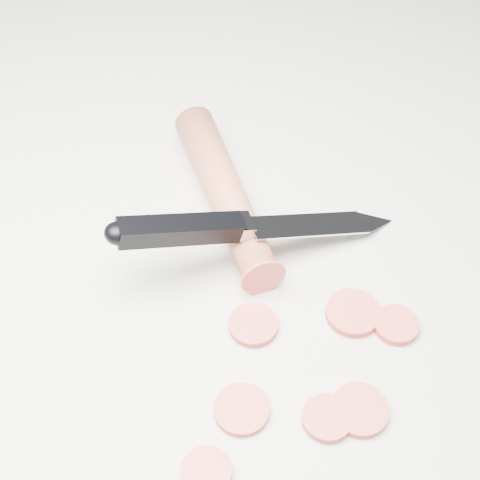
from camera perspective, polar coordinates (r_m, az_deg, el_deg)
ground at (r=0.51m, az=-0.18°, el=-3.45°), size 2.40×2.40×0.00m
carrot at (r=0.55m, az=-1.29°, el=4.14°), size 0.08×0.19×0.03m
carrot_slice_0 at (r=0.43m, az=-2.88°, el=-19.13°), size 0.03×0.03×0.01m
carrot_slice_1 at (r=0.45m, az=0.14°, el=-14.26°), size 0.04×0.04×0.01m
carrot_slice_2 at (r=0.49m, az=9.61°, el=-6.16°), size 0.04×0.04×0.01m
carrot_slice_3 at (r=0.45m, az=7.43°, el=-14.86°), size 0.03×0.03×0.01m
carrot_slice_4 at (r=0.49m, az=13.18°, el=-7.08°), size 0.03×0.03×0.01m
carrot_slice_5 at (r=0.48m, az=1.14°, el=-7.27°), size 0.04×0.04×0.01m
carrot_slice_6 at (r=0.46m, az=10.17°, el=-14.08°), size 0.04×0.04×0.01m
kitchen_knife at (r=0.50m, az=1.77°, el=1.50°), size 0.23×0.09×0.07m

